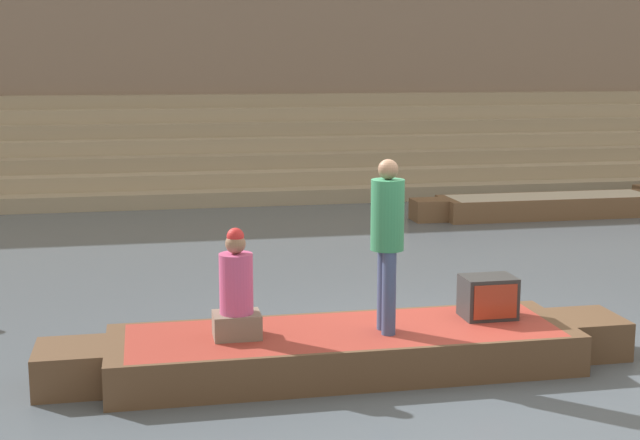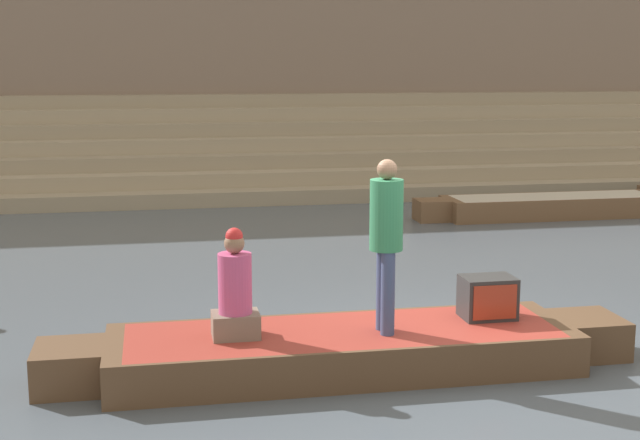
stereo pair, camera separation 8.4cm
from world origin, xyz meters
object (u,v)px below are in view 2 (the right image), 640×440
at_px(person_rowing, 235,293).
at_px(rowboat_main, 343,349).
at_px(person_standing, 386,233).
at_px(moored_boat_shore, 554,205).
at_px(tv_set, 488,297).

bearing_deg(person_rowing, rowboat_main, 15.72).
distance_m(rowboat_main, person_standing, 1.25).
bearing_deg(moored_boat_shore, person_standing, -128.31).
bearing_deg(moored_boat_shore, tv_set, -123.14).
relative_size(person_standing, person_rowing, 1.59).
relative_size(rowboat_main, tv_set, 10.92).
height_order(person_standing, person_rowing, person_standing).
xyz_separation_m(rowboat_main, person_rowing, (-1.06, -0.01, 0.62)).
bearing_deg(moored_boat_shore, person_rowing, -135.14).
xyz_separation_m(rowboat_main, tv_set, (1.57, 0.15, 0.41)).
height_order(rowboat_main, tv_set, tv_set).
bearing_deg(rowboat_main, moored_boat_shore, 54.90).
relative_size(person_standing, moored_boat_shore, 0.30).
bearing_deg(person_rowing, tv_set, 18.83).
bearing_deg(tv_set, person_standing, -166.89).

